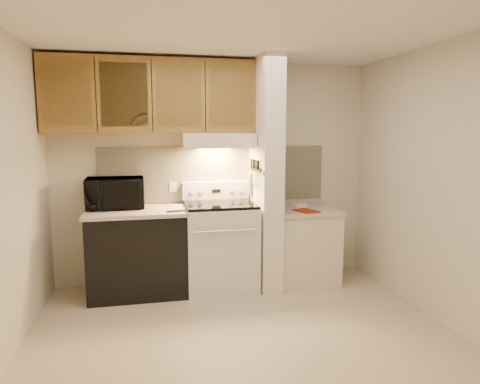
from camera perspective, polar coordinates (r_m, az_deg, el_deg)
name	(u,v)px	position (r m, az deg, el deg)	size (l,w,h in m)	color
floor	(243,335)	(3.85, 0.39, -18.49)	(3.60, 3.60, 0.00)	#C7B497
ceiling	(243,30)	(3.52, 0.43, 20.85)	(3.60, 3.60, 0.00)	white
wall_back	(215,172)	(4.94, -3.38, 2.62)	(3.60, 0.02, 2.50)	beige
wall_left	(1,197)	(3.55, -29.26, -0.59)	(0.02, 3.00, 2.50)	beige
wall_right	(438,184)	(4.24, 24.89, 0.96)	(0.02, 3.00, 2.50)	beige
backsplash	(215,174)	(4.93, -3.36, 2.43)	(2.60, 0.02, 0.63)	beige
range_body	(220,247)	(4.75, -2.66, -7.32)	(0.76, 0.65, 0.92)	silver
oven_window	(225,251)	(4.43, -1.98, -7.89)	(0.50, 0.01, 0.30)	black
oven_handle	(226,231)	(4.34, -1.90, -5.24)	(0.02, 0.02, 0.65)	silver
cooktop	(220,204)	(4.64, -2.70, -1.66)	(0.74, 0.64, 0.03)	black
range_backguard	(216,190)	(4.90, -3.25, 0.22)	(0.76, 0.08, 0.20)	silver
range_display	(216,191)	(4.86, -3.18, 0.16)	(0.10, 0.01, 0.04)	black
range_knob_left_outer	(192,192)	(4.82, -6.46, 0.05)	(0.05, 0.05, 0.02)	silver
range_knob_left_inner	(201,191)	(4.83, -5.28, 0.09)	(0.05, 0.05, 0.02)	silver
range_knob_right_inner	(232,190)	(4.89, -1.09, 0.21)	(0.05, 0.05, 0.02)	silver
range_knob_right_outer	(240,190)	(4.91, 0.06, 0.25)	(0.05, 0.05, 0.02)	silver
dishwasher_front	(138,254)	(4.70, -13.41, -7.99)	(1.00, 0.63, 0.87)	black
left_countertop	(137,211)	(4.60, -13.60, -2.54)	(1.04, 0.67, 0.04)	beige
spoon_rest	(177,211)	(4.40, -8.46, -2.51)	(0.19, 0.06, 0.01)	black
teal_jar	(119,203)	(4.81, -15.77, -1.37)	(0.08, 0.08, 0.09)	#1E5B4D
outlet	(173,187)	(4.88, -8.90, 0.69)	(0.08, 0.01, 0.12)	beige
microwave	(115,193)	(4.72, -16.30, -0.11)	(0.59, 0.40, 0.33)	black
partition_pillar	(266,175)	(4.70, 3.43, 2.34)	(0.22, 0.70, 2.50)	white
pillar_trim	(255,170)	(4.67, 2.06, 2.92)	(0.01, 0.70, 0.04)	olive
knife_strip	(256,169)	(4.62, 2.15, 3.11)	(0.02, 0.42, 0.04)	black
knife_blade_a	(259,180)	(4.47, 2.51, 1.65)	(0.01, 0.04, 0.16)	silver
knife_handle_a	(258,165)	(4.47, 2.46, 3.59)	(0.02, 0.02, 0.10)	black
knife_blade_b	(257,180)	(4.55, 2.24, 1.64)	(0.01, 0.04, 0.18)	silver
knife_handle_b	(257,165)	(4.52, 2.29, 3.64)	(0.02, 0.02, 0.10)	black
knife_blade_c	(255,180)	(4.62, 2.03, 1.62)	(0.01, 0.04, 0.20)	silver
knife_handle_c	(255,164)	(4.61, 2.00, 3.73)	(0.02, 0.02, 0.10)	black
knife_blade_d	(253,177)	(4.69, 1.79, 1.97)	(0.01, 0.04, 0.16)	silver
knife_handle_d	(253,164)	(4.68, 1.78, 3.80)	(0.02, 0.02, 0.10)	black
knife_blade_e	(251,177)	(4.78, 1.52, 1.97)	(0.01, 0.04, 0.18)	silver
knife_handle_e	(251,163)	(4.77, 1.51, 3.89)	(0.02, 0.02, 0.10)	black
oven_mitt	(250,184)	(4.85, 1.38, 1.10)	(0.03, 0.10, 0.24)	slate
right_cab_base	(304,247)	(5.00, 8.47, -7.24)	(0.70, 0.60, 0.81)	beige
right_countertop	(304,210)	(4.91, 8.58, -2.45)	(0.74, 0.64, 0.04)	beige
red_folder	(306,211)	(4.75, 8.79, -2.50)	(0.20, 0.27, 0.01)	maroon
white_box	(300,206)	(4.99, 7.95, -1.80)	(0.15, 0.10, 0.04)	white
range_hood	(218,140)	(4.70, -3.01, 6.92)	(0.78, 0.44, 0.15)	beige
hood_lip	(221,145)	(4.49, -2.57, 6.29)	(0.78, 0.04, 0.06)	beige
upper_cabinets	(152,96)	(4.70, -11.68, 12.38)	(2.18, 0.33, 0.77)	olive
cab_door_a	(67,94)	(4.60, -22.13, 12.05)	(0.46, 0.01, 0.63)	olive
cab_gap_a	(96,94)	(4.56, -18.68, 12.26)	(0.01, 0.01, 0.73)	black
cab_door_b	(124,95)	(4.54, -15.18, 12.42)	(0.46, 0.01, 0.63)	olive
cab_gap_b	(152,95)	(4.54, -11.66, 12.54)	(0.01, 0.01, 0.73)	black
cab_door_c	(179,96)	(4.55, -8.14, 12.61)	(0.46, 0.01, 0.63)	olive
cab_gap_c	(205,96)	(4.57, -4.65, 12.64)	(0.01, 0.01, 0.73)	black
cab_door_d	(231,96)	(4.62, -1.22, 12.62)	(0.46, 0.01, 0.63)	olive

